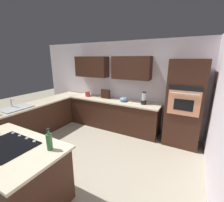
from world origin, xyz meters
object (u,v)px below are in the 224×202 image
at_px(sink_unit, 16,108).
at_px(mixing_bowl, 124,99).
at_px(wall_oven, 184,104).
at_px(kettle, 88,94).
at_px(blender, 144,99).
at_px(second_bottle, 49,141).
at_px(cooktop, 8,145).
at_px(spice_rack, 106,94).

height_order(sink_unit, mixing_bowl, sink_unit).
distance_m(wall_oven, kettle, 2.90).
relative_size(wall_oven, blender, 6.08).
relative_size(mixing_bowl, second_bottle, 0.75).
distance_m(wall_oven, cooktop, 3.59).
xyz_separation_m(cooktop, second_bottle, (-0.61, -0.22, 0.12)).
bearing_deg(kettle, blender, 180.00).
relative_size(mixing_bowl, kettle, 1.43).
distance_m(wall_oven, second_bottle, 3.08).
height_order(wall_oven, spice_rack, wall_oven).
bearing_deg(wall_oven, mixing_bowl, -0.51).
bearing_deg(spice_rack, cooktop, 93.20).
height_order(cooktop, spice_rack, spice_rack).
height_order(mixing_bowl, second_bottle, second_bottle).
distance_m(sink_unit, spice_rack, 2.42).
bearing_deg(mixing_bowl, spice_rack, -6.14).
bearing_deg(mixing_bowl, kettle, 0.00).
bearing_deg(mixing_bowl, blender, 180.00).
distance_m(sink_unit, mixing_bowl, 2.80).
bearing_deg(kettle, cooktop, 105.56).
height_order(spice_rack, kettle, spice_rack).
xyz_separation_m(blender, spice_rack, (1.25, -0.07, -0.01)).
bearing_deg(blender, mixing_bowl, 0.00).
relative_size(sink_unit, cooktop, 0.92).
xyz_separation_m(blender, kettle, (1.90, 0.00, -0.07)).
xyz_separation_m(blender, second_bottle, (0.47, 2.71, -0.02)).
bearing_deg(blender, cooktop, 69.78).
bearing_deg(cooktop, mixing_bowl, -99.32).
relative_size(spice_rack, kettle, 1.76).
height_order(wall_oven, cooktop, wall_oven).
bearing_deg(second_bottle, wall_oven, -118.63).
distance_m(mixing_bowl, kettle, 1.30).
xyz_separation_m(sink_unit, cooktop, (-1.60, 1.06, -0.01)).
height_order(sink_unit, blender, blender).
relative_size(cooktop, blender, 2.20).
xyz_separation_m(mixing_bowl, spice_rack, (0.65, -0.07, 0.07)).
relative_size(wall_oven, mixing_bowl, 9.08).
bearing_deg(second_bottle, cooktop, 20.21).
relative_size(wall_oven, second_bottle, 6.80).
height_order(kettle, second_bottle, second_bottle).
bearing_deg(kettle, second_bottle, 117.73).
distance_m(cooktop, second_bottle, 0.66).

